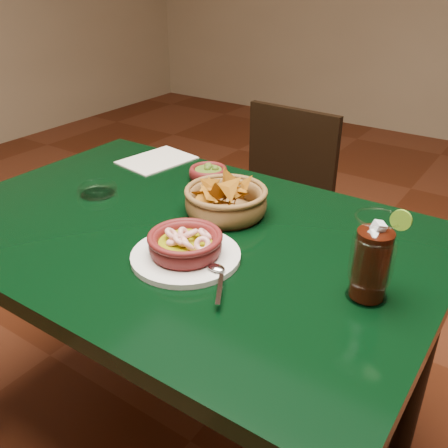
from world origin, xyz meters
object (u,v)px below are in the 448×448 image
Objects in this scene: chip_basket at (226,201)px; cola_drink at (372,259)px; dining_table at (182,263)px; shrimp_plate at (186,247)px; dining_chair at (273,213)px.

cola_drink reaches higher than chip_basket.
dining_table is 0.19m from chip_basket.
chip_basket is (0.05, 0.12, 0.14)m from dining_table.
chip_basket is 1.23× the size of cola_drink.
dining_table is at bearing -112.95° from chip_basket.
cola_drink is (0.37, 0.09, 0.05)m from shrimp_plate.
dining_table is 6.24× the size of cola_drink.
dining_chair is at bearing 100.31° from dining_table.
dining_chair is 3.54× the size of chip_basket.
dining_chair reaches higher than shrimp_plate.
dining_table is 5.06× the size of chip_basket.
shrimp_plate is 0.38m from cola_drink.
chip_basket is at bearing 67.05° from dining_table.
cola_drink reaches higher than shrimp_plate.
dining_table is 0.19m from shrimp_plate.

